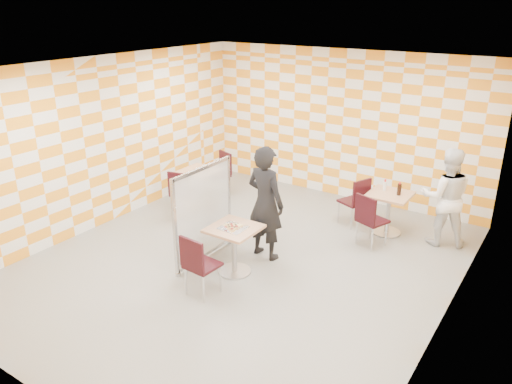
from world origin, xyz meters
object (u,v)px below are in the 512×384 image
(partition, at_px, (203,213))
(soda_bottle, at_px, (399,189))
(sport_bottle, at_px, (385,185))
(main_table, at_px, (234,242))
(chair_empty_far, at_px, (221,170))
(chair_empty_near, at_px, (182,190))
(empty_table, at_px, (200,182))
(second_table, at_px, (389,206))
(man_white, at_px, (446,197))
(man_dark, at_px, (265,203))
(chair_main_front, at_px, (198,262))
(chair_second_front, at_px, (369,217))
(chair_second_side, at_px, (357,198))

(partition, relative_size, soda_bottle, 6.74)
(sport_bottle, bearing_deg, partition, -126.53)
(main_table, xyz_separation_m, chair_empty_far, (-2.11, 2.46, 0.04))
(main_table, xyz_separation_m, chair_empty_near, (-2.02, 1.12, 0.04))
(empty_table, bearing_deg, chair_empty_near, -82.31)
(empty_table, bearing_deg, chair_empty_far, 90.50)
(second_table, distance_m, man_white, 0.96)
(sport_bottle, bearing_deg, man_dark, -121.11)
(main_table, height_order, soda_bottle, soda_bottle)
(main_table, height_order, sport_bottle, sport_bottle)
(empty_table, xyz_separation_m, soda_bottle, (3.69, 0.87, 0.34))
(main_table, height_order, empty_table, same)
(chair_main_front, bearing_deg, empty_table, 129.21)
(chair_second_front, distance_m, sport_bottle, 0.84)
(chair_second_side, xyz_separation_m, chair_empty_far, (-2.98, -0.10, 0.00))
(man_white, bearing_deg, soda_bottle, -13.31)
(empty_table, bearing_deg, chair_second_front, 2.81)
(chair_main_front, relative_size, soda_bottle, 4.02)
(empty_table, relative_size, man_dark, 0.41)
(second_table, distance_m, soda_bottle, 0.37)
(chair_main_front, height_order, partition, partition)
(chair_second_front, xyz_separation_m, sport_bottle, (-0.05, 0.79, 0.29))
(chair_second_side, xyz_separation_m, sport_bottle, (0.44, 0.14, 0.29))
(empty_table, distance_m, chair_main_front, 3.30)
(chair_second_front, relative_size, partition, 0.60)
(chair_empty_far, height_order, man_white, man_white)
(chair_second_side, xyz_separation_m, man_white, (1.47, 0.18, 0.29))
(chair_second_side, xyz_separation_m, soda_bottle, (0.72, 0.06, 0.31))
(second_table, distance_m, chair_main_front, 3.71)
(main_table, distance_m, chair_main_front, 0.81)
(second_table, relative_size, man_white, 0.45)
(chair_main_front, bearing_deg, main_table, 88.28)
(man_white, height_order, soda_bottle, man_white)
(man_dark, height_order, man_white, man_dark)
(chair_second_side, bearing_deg, soda_bottle, 4.72)
(empty_table, distance_m, partition, 2.24)
(chair_empty_near, bearing_deg, second_table, 23.22)
(chair_main_front, distance_m, chair_empty_near, 2.78)
(man_white, bearing_deg, man_dark, 19.78)
(soda_bottle, bearing_deg, chair_main_front, -115.15)
(empty_table, bearing_deg, main_table, -39.60)
(empty_table, xyz_separation_m, man_dark, (2.21, -1.04, 0.41))
(chair_main_front, xyz_separation_m, chair_empty_near, (-2.00, 1.93, 0.00))
(main_table, bearing_deg, chair_second_front, 54.79)
(soda_bottle, bearing_deg, chair_second_front, -108.45)
(main_table, height_order, chair_empty_near, chair_empty_near)
(chair_main_front, xyz_separation_m, sport_bottle, (1.33, 3.51, 0.29))
(second_table, bearing_deg, main_table, -118.96)
(main_table, bearing_deg, chair_empty_near, 151.12)
(main_table, relative_size, chair_second_front, 0.81)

